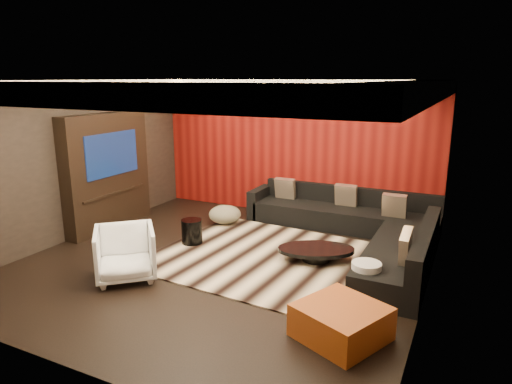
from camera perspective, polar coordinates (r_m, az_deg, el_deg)
The scene contains 26 objects.
floor at distance 7.30m, azimuth -4.23°, elevation -8.88°, with size 6.00×6.00×0.02m, color black.
ceiling at distance 6.72m, azimuth -4.68°, elevation 13.83°, with size 6.00×6.00×0.02m, color silver.
wall_back at distance 9.55m, azimuth 4.74°, elevation 5.41°, with size 6.00×0.02×2.80m, color black.
wall_left at distance 8.77m, azimuth -21.73°, elevation 3.67°, with size 0.02×6.00×2.80m, color black.
wall_right at distance 5.98m, azimuth 21.32°, elevation -0.79°, with size 0.02×6.00×2.80m, color black.
red_feature_wall at distance 9.51m, azimuth 4.65°, elevation 5.38°, with size 5.98×0.05×2.78m, color #6B0C0A.
soffit_back at distance 9.15m, azimuth 4.18°, elevation 13.16°, with size 6.00×0.60×0.22m, color silver.
soffit_front at distance 4.61m, azimuth -22.31°, elevation 11.24°, with size 6.00×0.60×0.22m, color silver.
soffit_left at distance 8.42m, azimuth -21.08°, elevation 12.20°, with size 0.60×4.80×0.22m, color silver.
soffit_right at distance 5.84m, azimuth 19.38°, elevation 11.88°, with size 0.60×4.80×0.22m, color silver.
cove_back at distance 8.84m, azimuth 3.33°, elevation 12.56°, with size 4.80×0.08×0.04m, color #FFD899.
cove_front at distance 4.84m, azimuth -19.20°, elevation 10.53°, with size 4.80×0.08×0.04m, color #FFD899.
cove_left at distance 8.18m, azimuth -19.35°, elevation 11.68°, with size 0.08×4.80×0.04m, color #FFD899.
cove_right at distance 5.89m, azimuth 15.97°, elevation 11.27°, with size 0.08×4.80×0.04m, color #FFD899.
tv_surround at distance 9.12m, azimuth -18.12°, elevation 2.42°, with size 0.30×2.00×2.20m, color black.
tv_screen at distance 8.94m, azimuth -17.54°, elevation 4.54°, with size 0.04×1.30×0.80m, color black.
tv_shelf at distance 9.09m, azimuth -17.20°, elevation -0.12°, with size 0.04×1.60×0.04m, color black.
rug at distance 7.36m, azimuth 3.21°, elevation -8.50°, with size 4.00×3.00×0.02m, color beige.
coffee_table at distance 7.36m, azimuth 7.50°, elevation -7.67°, with size 1.21×1.21×0.20m, color black.
drum_stool at distance 8.06m, azimuth -8.02°, elevation -4.90°, with size 0.36×0.36×0.42m, color black.
striped_pouf at distance 9.09m, azimuth -3.91°, elevation -2.81°, with size 0.64×0.64×0.35m, color beige.
white_side_table at distance 6.30m, azimuth 13.54°, elevation -10.64°, with size 0.39×0.39×0.49m, color white.
orange_ottoman at distance 5.37m, azimuth 10.60°, elevation -15.67°, with size 0.86×0.86×0.38m, color #913912.
armchair at distance 6.88m, azimuth -16.02°, elevation -7.37°, with size 0.82×0.84×0.77m, color white.
sectional_sofa at distance 8.25m, azimuth 12.95°, elevation -4.44°, with size 3.65×3.50×0.75m.
throw_pillows at distance 8.31m, azimuth 11.89°, elevation -1.66°, with size 3.01×2.73×0.50m.
Camera 1 is at (3.41, -5.79, 2.84)m, focal length 32.00 mm.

